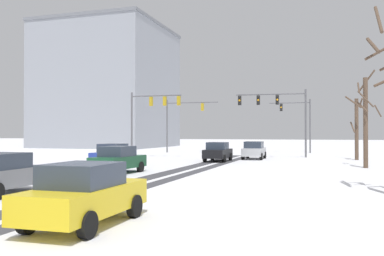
# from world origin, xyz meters

# --- Properties ---
(wheel_track_left_lane) EXTENTS (1.09, 38.63, 0.01)m
(wheel_track_left_lane) POSITION_xyz_m (1.14, 17.56, 0.00)
(wheel_track_left_lane) COLOR #424247
(wheel_track_left_lane) RESTS_ON ground
(wheel_track_right_lane) EXTENTS (0.84, 38.63, 0.01)m
(wheel_track_right_lane) POSITION_xyz_m (2.52, 17.56, 0.00)
(wheel_track_right_lane) COLOR #424247
(wheel_track_right_lane) RESTS_ON ground
(sidewalk_kerb_right) EXTENTS (4.00, 38.63, 0.12)m
(sidewalk_kerb_right) POSITION_xyz_m (9.87, 15.80, 0.06)
(sidewalk_kerb_right) COLOR white
(sidewalk_kerb_right) RESTS_ON ground
(traffic_signal_far_right) EXTENTS (4.98, 0.38, 6.50)m
(traffic_signal_far_right) POSITION_xyz_m (7.16, 45.12, 4.36)
(traffic_signal_far_right) COLOR #56565B
(traffic_signal_far_right) RESTS_ON ground
(traffic_signal_far_left) EXTENTS (6.57, 0.43, 6.50)m
(traffic_signal_far_left) POSITION_xyz_m (-6.64, 41.16, 4.46)
(traffic_signal_far_left) COLOR #56565B
(traffic_signal_far_left) RESTS_ON ground
(traffic_signal_near_right) EXTENTS (6.59, 0.79, 6.50)m
(traffic_signal_near_right) POSITION_xyz_m (5.85, 32.91, 4.81)
(traffic_signal_near_right) COLOR #56565B
(traffic_signal_near_right) RESTS_ON ground
(traffic_signal_near_left) EXTENTS (5.40, 0.39, 6.50)m
(traffic_signal_near_left) POSITION_xyz_m (-6.34, 31.13, 4.77)
(traffic_signal_near_left) COLOR #56565B
(traffic_signal_near_left) RESTS_ON ground
(car_silver_lead) EXTENTS (1.86, 4.12, 1.62)m
(car_silver_lead) POSITION_xyz_m (3.96, 30.97, 0.82)
(car_silver_lead) COLOR #B7BABF
(car_silver_lead) RESTS_ON ground
(car_black_second) EXTENTS (1.87, 4.12, 1.62)m
(car_black_second) POSITION_xyz_m (1.52, 27.04, 0.82)
(car_black_second) COLOR black
(car_black_second) RESTS_ON ground
(car_blue_third) EXTENTS (1.87, 4.12, 1.62)m
(car_blue_third) POSITION_xyz_m (-4.53, 19.91, 0.82)
(car_blue_third) COLOR #233899
(car_blue_third) RESTS_ON ground
(car_dark_green_fourth) EXTENTS (1.95, 4.16, 1.62)m
(car_dark_green_fourth) POSITION_xyz_m (-1.50, 14.83, 0.82)
(car_dark_green_fourth) COLOR #194C2D
(car_dark_green_fourth) RESTS_ON ground
(car_grey_fifth) EXTENTS (1.92, 4.15, 1.62)m
(car_grey_fifth) POSITION_xyz_m (-1.79, 5.74, 0.82)
(car_grey_fifth) COLOR slate
(car_grey_fifth) RESTS_ON ground
(car_yellow_cab_sixth) EXTENTS (1.88, 4.12, 1.62)m
(car_yellow_cab_sixth) POSITION_xyz_m (4.24, 1.96, 0.82)
(car_yellow_cab_sixth) COLOR yellow
(car_yellow_cab_sixth) RESTS_ON ground
(bare_tree_sidewalk_mid) EXTENTS (1.69, 1.77, 6.80)m
(bare_tree_sidewalk_mid) POSITION_xyz_m (12.85, 23.48, 3.34)
(bare_tree_sidewalk_mid) COLOR brown
(bare_tree_sidewalk_mid) RESTS_ON ground
(bare_tree_sidewalk_far) EXTENTS (1.91, 1.89, 5.70)m
(bare_tree_sidewalk_far) POSITION_xyz_m (12.89, 32.47, 2.99)
(bare_tree_sidewalk_far) COLOR brown
(bare_tree_sidewalk_far) RESTS_ON ground
(office_building_far_left_block) EXTENTS (19.64, 19.92, 20.74)m
(office_building_far_left_block) POSITION_xyz_m (-25.63, 57.63, 10.38)
(office_building_far_left_block) COLOR #9399A3
(office_building_far_left_block) RESTS_ON ground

